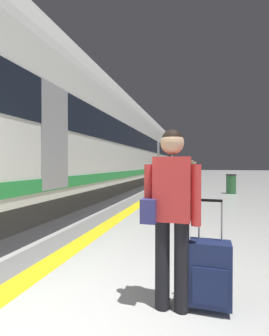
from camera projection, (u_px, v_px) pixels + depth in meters
safety_line_strip at (154, 194)px, 11.46m from camera, size 0.36×80.00×0.01m
tactile_edge_band at (147, 194)px, 11.55m from camera, size 0.67×80.00×0.01m
high_speed_train at (97, 137)px, 10.52m from camera, size 2.94×35.98×4.97m
traveller_foreground at (170, 206)px, 2.36m from camera, size 0.54×0.28×1.71m
rolling_suitcase_foreground at (210, 273)px, 2.35m from camera, size 0.39×0.25×1.04m
passenger_near at (194, 172)px, 14.81m from camera, size 0.48×0.28×1.60m
suitcase_near at (189, 181)px, 14.72m from camera, size 0.42×0.31×0.68m
passenger_mid at (192, 170)px, 17.77m from camera, size 0.53×0.22×1.71m
suitcase_mid at (187, 179)px, 17.55m from camera, size 0.42×0.30×1.03m
waste_bin at (231, 184)px, 11.66m from camera, size 0.46×0.46×0.91m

